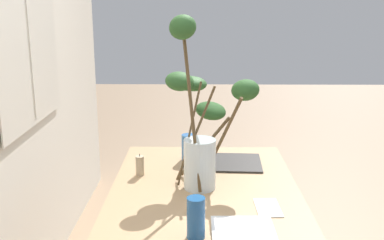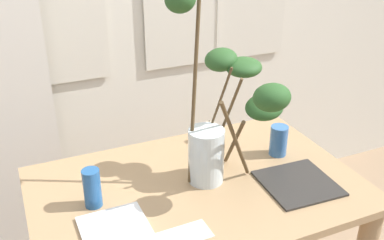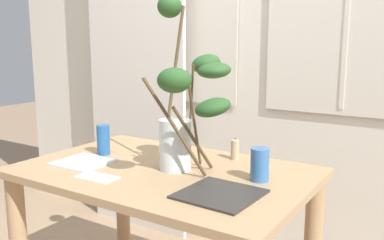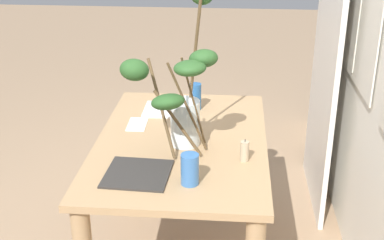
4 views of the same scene
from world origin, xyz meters
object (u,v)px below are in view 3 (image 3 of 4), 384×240
object	(u,v)px
drinking_glass_blue_left	(103,140)
plate_square_right	(220,194)
drinking_glass_blue_right	(260,165)
pillar_candle	(235,150)
dining_table	(164,202)
plate_square_left	(83,162)
vase_with_branches	(186,106)

from	to	relation	value
drinking_glass_blue_left	plate_square_right	world-z (taller)	drinking_glass_blue_left
drinking_glass_blue_right	pillar_candle	world-z (taller)	drinking_glass_blue_right
dining_table	drinking_glass_blue_right	distance (m)	0.48
dining_table	drinking_glass_blue_right	xyz separation A→B (m)	(0.42, 0.08, 0.22)
plate_square_right	drinking_glass_blue_right	bearing A→B (deg)	76.28
drinking_glass_blue_right	plate_square_right	world-z (taller)	drinking_glass_blue_right
drinking_glass_blue_right	plate_square_left	distance (m)	0.81
drinking_glass_blue_left	plate_square_right	bearing A→B (deg)	-13.91
pillar_candle	drinking_glass_blue_right	bearing A→B (deg)	-45.28
dining_table	drinking_glass_blue_left	distance (m)	0.46
dining_table	drinking_glass_blue_right	world-z (taller)	drinking_glass_blue_right
dining_table	plate_square_right	size ratio (longest dim) A/B	4.63
dining_table	vase_with_branches	xyz separation A→B (m)	(0.11, 0.01, 0.44)
dining_table	drinking_glass_blue_right	size ratio (longest dim) A/B	9.44
vase_with_branches	drinking_glass_blue_left	distance (m)	0.55
vase_with_branches	plate_square_left	size ratio (longest dim) A/B	3.40
dining_table	vase_with_branches	distance (m)	0.45
vase_with_branches	pillar_candle	xyz separation A→B (m)	(0.09, 0.29, -0.24)
plate_square_left	plate_square_right	distance (m)	0.72
plate_square_left	plate_square_right	xyz separation A→B (m)	(0.72, -0.02, -0.00)
drinking_glass_blue_right	dining_table	bearing A→B (deg)	-169.50
dining_table	plate_square_left	size ratio (longest dim) A/B	5.62
vase_with_branches	drinking_glass_blue_right	xyz separation A→B (m)	(0.31, 0.07, -0.22)
plate_square_right	pillar_candle	size ratio (longest dim) A/B	2.58
vase_with_branches	plate_square_left	world-z (taller)	vase_with_branches
plate_square_left	plate_square_right	size ratio (longest dim) A/B	0.82
dining_table	vase_with_branches	bearing A→B (deg)	5.63
vase_with_branches	pillar_candle	world-z (taller)	vase_with_branches
plate_square_right	plate_square_left	bearing A→B (deg)	178.45
vase_with_branches	plate_square_right	size ratio (longest dim) A/B	2.80
vase_with_branches	drinking_glass_blue_right	world-z (taller)	vase_with_branches
drinking_glass_blue_left	dining_table	bearing A→B (deg)	-5.28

